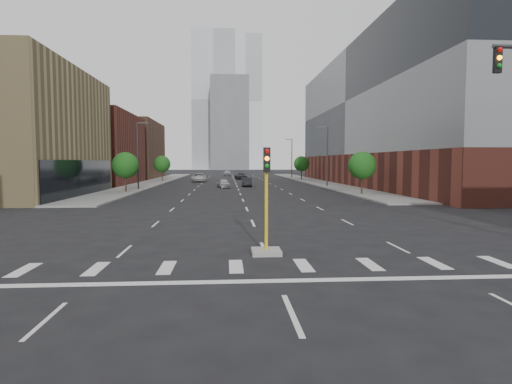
{
  "coord_description": "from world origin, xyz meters",
  "views": [
    {
      "loc": [
        -1.63,
        -8.4,
        3.82
      ],
      "look_at": [
        -0.34,
        10.21,
        2.5
      ],
      "focal_mm": 30.0,
      "sensor_mm": 36.0,
      "label": 1
    }
  ],
  "objects": [
    {
      "name": "ground",
      "position": [
        0.0,
        0.0,
        0.0
      ],
      "size": [
        400.0,
        400.0,
        0.0
      ],
      "primitive_type": "plane",
      "color": "black",
      "rests_on": "ground"
    },
    {
      "name": "sidewalk_left_far",
      "position": [
        -15.0,
        74.0,
        0.07
      ],
      "size": [
        5.0,
        92.0,
        0.15
      ],
      "primitive_type": "cube",
      "color": "gray",
      "rests_on": "ground"
    },
    {
      "name": "sidewalk_right_far",
      "position": [
        15.0,
        74.0,
        0.07
      ],
      "size": [
        5.0,
        92.0,
        0.15
      ],
      "primitive_type": "cube",
      "color": "gray",
      "rests_on": "ground"
    },
    {
      "name": "building_left_far_a",
      "position": [
        -27.5,
        66.0,
        6.0
      ],
      "size": [
        20.0,
        22.0,
        12.0
      ],
      "primitive_type": "cube",
      "color": "brown",
      "rests_on": "ground"
    },
    {
      "name": "building_left_far_b",
      "position": [
        -27.5,
        92.0,
        6.5
      ],
      "size": [
        20.0,
        24.0,
        13.0
      ],
      "primitive_type": "cube",
      "color": "brown",
      "rests_on": "ground"
    },
    {
      "name": "building_right_main",
      "position": [
        29.5,
        60.0,
        11.0
      ],
      "size": [
        24.0,
        70.0,
        22.0
      ],
      "color": "brown",
      "rests_on": "ground"
    },
    {
      "name": "tower_left",
      "position": [
        -8.0,
        220.0,
        35.0
      ],
      "size": [
        22.0,
        22.0,
        70.0
      ],
      "primitive_type": "cube",
      "color": "#B2B7BC",
      "rests_on": "ground"
    },
    {
      "name": "tower_right",
      "position": [
        10.0,
        260.0,
        40.0
      ],
      "size": [
        20.0,
        20.0,
        80.0
      ],
      "primitive_type": "cube",
      "color": "#B2B7BC",
      "rests_on": "ground"
    },
    {
      "name": "tower_mid",
      "position": [
        0.0,
        200.0,
        22.0
      ],
      "size": [
        18.0,
        18.0,
        44.0
      ],
      "primitive_type": "cube",
      "color": "slate",
      "rests_on": "ground"
    },
    {
      "name": "median_traffic_signal",
      "position": [
        0.0,
        8.97,
        0.97
      ],
      "size": [
        1.2,
        1.2,
        4.4
      ],
      "color": "#999993",
      "rests_on": "ground"
    },
    {
      "name": "streetlight_right_a",
      "position": [
        13.41,
        55.0,
        5.01
      ],
      "size": [
        1.6,
        0.22,
        9.07
      ],
      "color": "#2D2D30",
      "rests_on": "ground"
    },
    {
      "name": "streetlight_right_b",
      "position": [
        13.41,
        90.0,
        5.01
      ],
      "size": [
        1.6,
        0.22,
        9.07
      ],
      "color": "#2D2D30",
      "rests_on": "ground"
    },
    {
      "name": "streetlight_left",
      "position": [
        -13.41,
        50.0,
        5.01
      ],
      "size": [
        1.6,
        0.22,
        9.07
      ],
      "color": "#2D2D30",
      "rests_on": "ground"
    },
    {
      "name": "tree_left_near",
      "position": [
        -14.0,
        45.0,
        3.39
      ],
      "size": [
        3.2,
        3.2,
        4.85
      ],
      "color": "#382619",
      "rests_on": "ground"
    },
    {
      "name": "tree_left_far",
      "position": [
        -14.0,
        75.0,
        3.39
      ],
      "size": [
        3.2,
        3.2,
        4.85
      ],
      "color": "#382619",
      "rests_on": "ground"
    },
    {
      "name": "tree_right_near",
      "position": [
        14.0,
        40.0,
        3.39
      ],
      "size": [
        3.2,
        3.2,
        4.85
      ],
      "color": "#382619",
      "rests_on": "ground"
    },
    {
      "name": "tree_right_far",
      "position": [
        14.0,
        80.0,
        3.39
      ],
      "size": [
        3.2,
        3.2,
        4.85
      ],
      "color": "#382619",
      "rests_on": "ground"
    },
    {
      "name": "car_near_left",
      "position": [
        -2.06,
        54.48,
        0.66
      ],
      "size": [
        2.17,
        4.08,
        1.32
      ],
      "primitive_type": "imported",
      "rotation": [
        0.0,
        0.0,
        0.16
      ],
      "color": "#ADACB1",
      "rests_on": "ground"
    },
    {
      "name": "car_mid_right",
      "position": [
        1.5,
        57.64,
        0.7
      ],
      "size": [
        1.56,
        4.25,
        1.39
      ],
      "primitive_type": "imported",
      "rotation": [
        0.0,
        0.0,
        -0.02
      ],
      "color": "black",
      "rests_on": "ground"
    },
    {
      "name": "car_far_left",
      "position": [
        -6.88,
        74.08,
        0.81
      ],
      "size": [
        2.77,
        5.88,
        1.62
      ],
      "primitive_type": "imported",
      "rotation": [
        0.0,
        0.0,
        0.01
      ],
      "color": "#BDBDBD",
      "rests_on": "ground"
    },
    {
      "name": "car_deep_right",
      "position": [
        1.5,
        84.62,
        0.74
      ],
      "size": [
        2.76,
        5.37,
        1.49
      ],
      "primitive_type": "imported",
      "rotation": [
        0.0,
        0.0,
        0.14
      ],
      "color": "#222227",
      "rests_on": "ground"
    },
    {
      "name": "car_distant",
      "position": [
        -1.44,
        108.15,
        0.75
      ],
      "size": [
        1.95,
        4.48,
        1.5
      ],
      "primitive_type": "imported",
      "rotation": [
        0.0,
        0.0,
        0.04
      ],
      "color": "#BCBCC1",
      "rests_on": "ground"
    }
  ]
}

